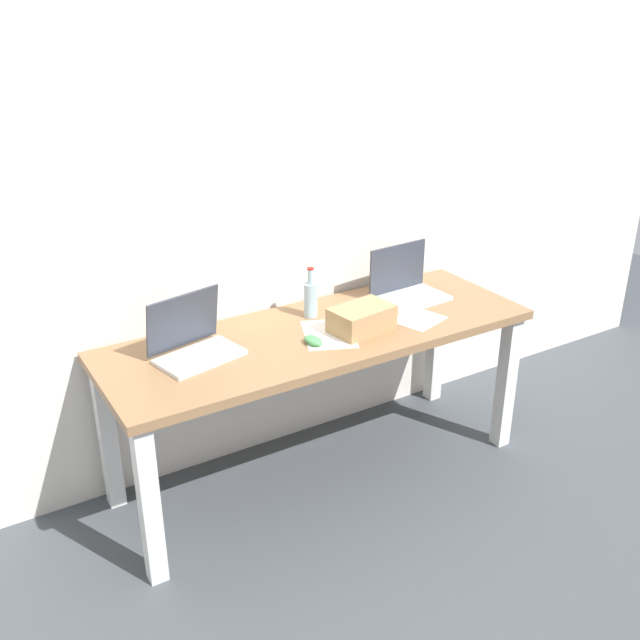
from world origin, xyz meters
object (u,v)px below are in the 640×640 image
at_px(computer_mouse, 313,341).
at_px(cardboard_box, 362,319).
at_px(laptop_right, 406,287).
at_px(desk, 320,351).
at_px(laptop_left, 193,342).
at_px(beer_bottle, 311,298).

relative_size(computer_mouse, cardboard_box, 0.38).
bearing_deg(laptop_right, desk, -169.18).
relative_size(laptop_left, laptop_right, 1.08).
bearing_deg(laptop_left, computer_mouse, -18.88).
height_order(beer_bottle, computer_mouse, beer_bottle).
bearing_deg(beer_bottle, laptop_right, -5.45).
height_order(laptop_left, beer_bottle, laptop_left).
xyz_separation_m(desk, cardboard_box, (0.15, -0.09, 0.15)).
xyz_separation_m(desk, computer_mouse, (-0.09, -0.10, 0.12)).
relative_size(laptop_right, computer_mouse, 3.46).
relative_size(laptop_right, beer_bottle, 1.48).
bearing_deg(cardboard_box, beer_bottle, 114.30).
relative_size(desk, beer_bottle, 8.16).
xyz_separation_m(beer_bottle, computer_mouse, (-0.14, -0.25, -0.07)).
height_order(beer_bottle, cardboard_box, beer_bottle).
bearing_deg(computer_mouse, desk, 41.09).
distance_m(beer_bottle, cardboard_box, 0.27).
xyz_separation_m(beer_bottle, cardboard_box, (0.11, -0.24, -0.03)).
relative_size(beer_bottle, cardboard_box, 0.88).
xyz_separation_m(laptop_left, beer_bottle, (0.60, 0.09, 0.03)).
bearing_deg(beer_bottle, desk, -105.77).
bearing_deg(desk, laptop_left, 174.08).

